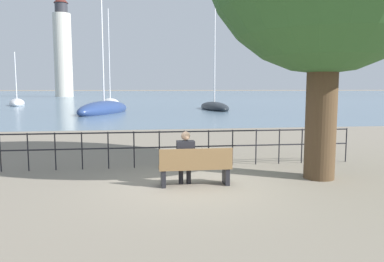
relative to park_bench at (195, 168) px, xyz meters
name	(u,v)px	position (x,y,z in m)	size (l,w,h in m)	color
ground_plane	(195,185)	(0.00, 0.06, -0.43)	(1000.00, 1000.00, 0.00)	gray
harbor_water	(142,93)	(0.00, 162.15, -0.42)	(600.00, 300.00, 0.01)	slate
park_bench	(195,168)	(0.00, 0.00, 0.00)	(1.69, 0.45, 0.90)	brown
seated_person_left	(185,156)	(-0.22, 0.07, 0.27)	(0.41, 0.35, 1.28)	black
promenade_railing	(184,143)	(0.00, 2.21, 0.26)	(10.12, 0.04, 1.05)	black
sailboat_0	(104,109)	(-4.48, 26.31, -0.06)	(5.22, 9.16, 12.53)	navy
sailboat_1	(110,103)	(-5.04, 40.81, -0.06)	(3.36, 6.04, 12.63)	white
sailboat_2	(17,103)	(-17.35, 43.80, -0.14)	(3.50, 7.04, 7.39)	silver
sailboat_3	(214,107)	(6.67, 31.03, -0.13)	(2.63, 8.55, 12.88)	black
harbor_lighthouse	(63,50)	(-21.33, 96.44, 11.94)	(4.65, 4.65, 26.59)	beige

